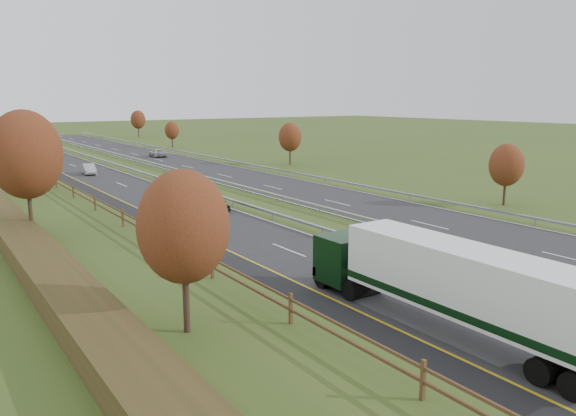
# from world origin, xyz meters

# --- Properties ---
(ground) EXTENTS (400.00, 400.00, 0.00)m
(ground) POSITION_xyz_m (8.00, 55.00, 0.00)
(ground) COLOR #364B1B
(ground) RESTS_ON ground
(near_carriageway) EXTENTS (10.50, 200.00, 0.04)m
(near_carriageway) POSITION_xyz_m (0.00, 60.00, 0.02)
(near_carriageway) COLOR black
(near_carriageway) RESTS_ON ground
(far_carriageway) EXTENTS (10.50, 200.00, 0.04)m
(far_carriageway) POSITION_xyz_m (16.50, 60.00, 0.02)
(far_carriageway) COLOR black
(far_carriageway) RESTS_ON ground
(hard_shoulder) EXTENTS (3.00, 200.00, 0.04)m
(hard_shoulder) POSITION_xyz_m (-3.75, 60.00, 0.02)
(hard_shoulder) COLOR black
(hard_shoulder) RESTS_ON ground
(lane_markings) EXTENTS (26.75, 200.00, 0.01)m
(lane_markings) POSITION_xyz_m (6.40, 59.88, 0.05)
(lane_markings) COLOR silver
(lane_markings) RESTS_ON near_carriageway
(fence_left) EXTENTS (0.12, 189.06, 1.20)m
(fence_left) POSITION_xyz_m (-8.50, 59.59, 2.73)
(fence_left) COLOR #422B19
(fence_left) RESTS_ON embankment_left
(median_barrier_near) EXTENTS (0.32, 200.00, 0.71)m
(median_barrier_near) POSITION_xyz_m (5.70, 60.00, 0.61)
(median_barrier_near) COLOR #96999E
(median_barrier_near) RESTS_ON ground
(median_barrier_far) EXTENTS (0.32, 200.00, 0.71)m
(median_barrier_far) POSITION_xyz_m (10.80, 60.00, 0.61)
(median_barrier_far) COLOR #96999E
(median_barrier_far) RESTS_ON ground
(outer_barrier_far) EXTENTS (0.32, 200.00, 0.71)m
(outer_barrier_far) POSITION_xyz_m (22.30, 60.00, 0.62)
(outer_barrier_far) COLOR #96999E
(outer_barrier_far) RESTS_ON ground
(trees_far) EXTENTS (8.45, 118.60, 7.12)m
(trees_far) POSITION_xyz_m (29.80, 89.21, 4.25)
(trees_far) COLOR #2D2116
(trees_far) RESTS_ON ground
(box_lorry) EXTENTS (2.58, 16.28, 4.06)m
(box_lorry) POSITION_xyz_m (-0.66, 7.60, 2.33)
(box_lorry) COLOR black
(box_lorry) RESTS_ON near_carriageway
(road_tanker) EXTENTS (2.40, 11.22, 3.46)m
(road_tanker) POSITION_xyz_m (-1.41, 105.87, 1.86)
(road_tanker) COLOR silver
(road_tanker) RESTS_ON near_carriageway
(car_dark_near) EXTENTS (1.77, 3.84, 1.28)m
(car_dark_near) POSITION_xyz_m (3.51, 38.30, 0.68)
(car_dark_near) COLOR black
(car_dark_near) RESTS_ON near_carriageway
(car_silver_mid) EXTENTS (2.05, 4.47, 1.42)m
(car_silver_mid) POSITION_xyz_m (0.58, 70.84, 0.75)
(car_silver_mid) COLOR #A3A4A8
(car_silver_mid) RESTS_ON near_carriageway
(car_small_far) EXTENTS (2.24, 5.30, 1.53)m
(car_small_far) POSITION_xyz_m (-0.91, 133.99, 0.80)
(car_small_far) COLOR #12133A
(car_small_far) RESTS_ON near_carriageway
(car_oncoming) EXTENTS (2.87, 5.20, 1.38)m
(car_oncoming) POSITION_xyz_m (17.08, 87.93, 0.73)
(car_oncoming) COLOR #ABABB0
(car_oncoming) RESTS_ON far_carriageway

